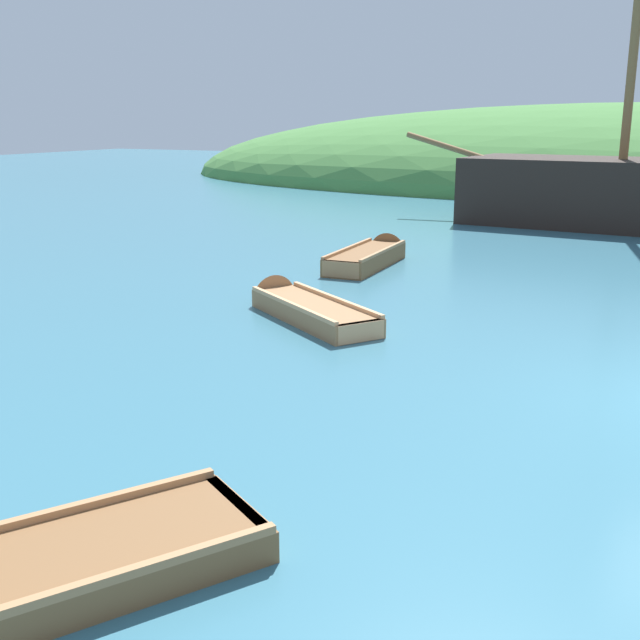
{
  "coord_description": "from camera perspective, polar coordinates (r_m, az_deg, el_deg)",
  "views": [
    {
      "loc": [
        -0.7,
        -10.34,
        3.48
      ],
      "look_at": [
        -6.31,
        1.2,
        0.12
      ],
      "focal_mm": 43.72,
      "sensor_mm": 36.0,
      "label": 1
    }
  ],
  "objects": [
    {
      "name": "shore_hill",
      "position": [
        45.27,
        22.06,
        9.21
      ],
      "size": [
        52.76,
        25.06,
        8.41
      ],
      "primitive_type": "ellipsoid",
      "color": "#477F3D",
      "rests_on": "ground"
    },
    {
      "name": "rowboat_far",
      "position": [
        6.52,
        -21.58,
        -17.88
      ],
      "size": [
        2.74,
        3.38,
        1.19
      ],
      "rotation": [
        0.0,
        0.0,
        4.16
      ],
      "color": "brown",
      "rests_on": "ground"
    },
    {
      "name": "rowboat_center",
      "position": [
        14.12,
        -1.59,
        0.85
      ],
      "size": [
        3.69,
        2.94,
        0.91
      ],
      "rotation": [
        0.0,
        0.0,
        2.54
      ],
      "color": "#9E7047",
      "rests_on": "ground"
    },
    {
      "name": "rowboat_outer_right",
      "position": [
        19.12,
        3.91,
        4.59
      ],
      "size": [
        1.11,
        3.98,
        0.93
      ],
      "rotation": [
        0.0,
        0.0,
        1.61
      ],
      "color": "brown",
      "rests_on": "ground"
    }
  ]
}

